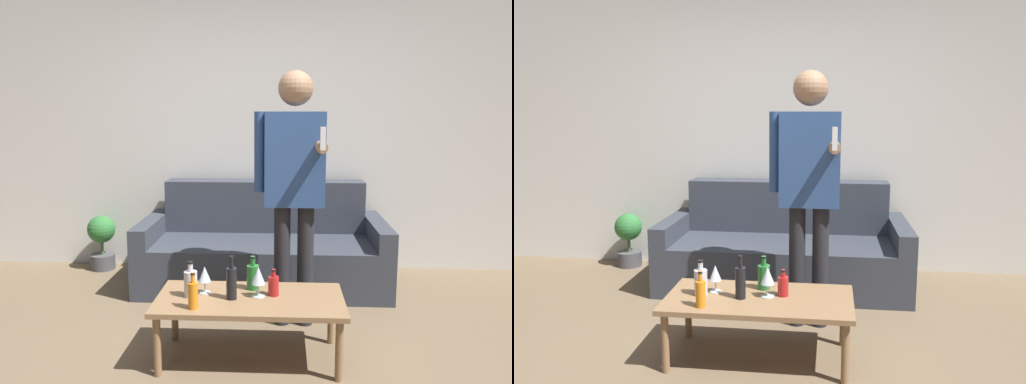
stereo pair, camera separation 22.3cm
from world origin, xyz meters
TOP-DOWN VIEW (x-y plane):
  - wall_back at (0.00, 2.28)m, footprint 8.00×0.06m
  - couch at (0.05, 1.79)m, footprint 2.05×0.93m
  - coffee_table at (0.03, 0.41)m, footprint 1.11×0.56m
  - bottle_orange at (0.17, 0.45)m, footprint 0.06×0.06m
  - bottle_green at (-0.08, 0.38)m, footprint 0.06×0.06m
  - bottle_dark at (-0.28, 0.22)m, footprint 0.06×0.06m
  - bottle_yellow at (-0.32, 0.41)m, footprint 0.08×0.08m
  - bottle_red at (0.04, 0.55)m, footprint 0.08×0.08m
  - wine_glass_near at (0.08, 0.43)m, footprint 0.08×0.08m
  - wine_glass_far at (-0.25, 0.47)m, footprint 0.07×0.07m
  - person_standing_front at (0.29, 0.93)m, footprint 0.47×0.44m
  - potted_plant at (-1.48, 2.08)m, footprint 0.26×0.26m

SIDE VIEW (x-z plane):
  - potted_plant at x=-1.48m, z-range 0.03..0.55m
  - couch at x=0.05m, z-range -0.13..0.73m
  - coffee_table at x=0.03m, z-range 0.15..0.54m
  - bottle_orange at x=0.17m, z-range 0.37..0.53m
  - bottle_dark at x=-0.28m, z-range 0.36..0.57m
  - bottle_red at x=0.04m, z-range 0.36..0.57m
  - bottle_yellow at x=-0.32m, z-range 0.36..0.58m
  - bottle_green at x=-0.08m, z-range 0.36..0.62m
  - wine_glass_far at x=-0.25m, z-range 0.41..0.58m
  - wine_glass_near at x=0.08m, z-range 0.42..0.60m
  - person_standing_front at x=0.29m, z-range 0.17..1.91m
  - wall_back at x=0.00m, z-range 0.00..2.70m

